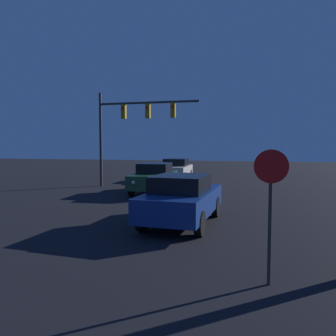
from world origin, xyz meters
TOP-DOWN VIEW (x-y plane):
  - car_near at (1.63, 12.86)m, footprint 2.20×4.65m
  - car_mid at (-1.38, 19.63)m, footprint 2.23×4.66m
  - car_far at (-1.69, 26.41)m, footprint 2.10×4.61m
  - traffic_signal_mast at (-3.66, 21.74)m, footprint 6.51×0.30m
  - stop_sign at (4.20, 8.49)m, footprint 0.62×0.07m

SIDE VIEW (x-z plane):
  - car_near at x=1.63m, z-range 0.03..1.68m
  - car_mid at x=-1.38m, z-range 0.03..1.68m
  - car_far at x=-1.69m, z-range 0.03..1.68m
  - stop_sign at x=4.20m, z-range 0.46..3.01m
  - traffic_signal_mast at x=-3.66m, z-range 1.18..7.19m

